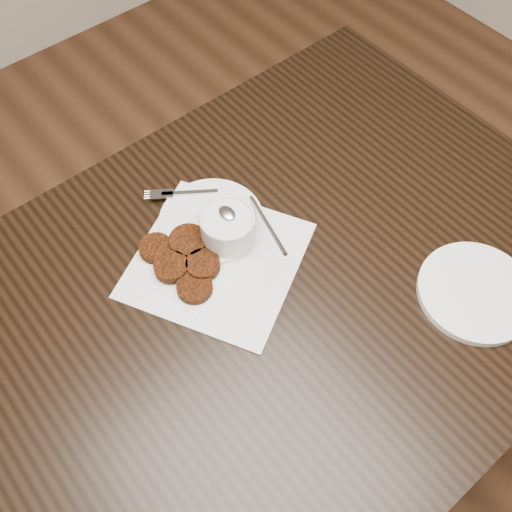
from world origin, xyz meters
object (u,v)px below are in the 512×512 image
(table, at_px, (244,383))
(napkin, at_px, (217,260))
(sauce_ramekin, at_px, (227,217))
(plate_with_patty, at_px, (211,219))
(plate_empty, at_px, (476,292))

(table, xyz_separation_m, napkin, (0.03, 0.10, 0.38))
(sauce_ramekin, bearing_deg, table, -120.57)
(table, relative_size, plate_with_patty, 6.99)
(napkin, distance_m, plate_with_patty, 0.09)
(napkin, bearing_deg, plate_with_patty, 59.55)
(napkin, bearing_deg, table, -105.69)
(sauce_ramekin, height_order, plate_with_patty, sauce_ramekin)
(plate_with_patty, xyz_separation_m, plate_empty, (0.27, -0.43, -0.01))
(plate_with_patty, bearing_deg, table, -112.25)
(sauce_ramekin, distance_m, plate_empty, 0.47)
(table, height_order, plate_empty, plate_empty)
(sauce_ramekin, xyz_separation_m, plate_empty, (0.27, -0.37, -0.07))
(plate_with_patty, bearing_deg, napkin, -120.45)
(table, relative_size, napkin, 4.85)
(sauce_ramekin, bearing_deg, plate_with_patty, 91.59)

